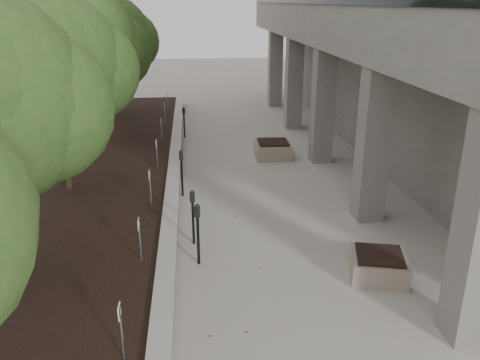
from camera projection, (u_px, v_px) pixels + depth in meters
retaining_wall at (174, 177)px, 15.48m from camera, size 0.39×26.00×0.50m
planting_bed at (55, 183)px, 15.15m from camera, size 7.00×26.00×0.40m
crabapple_tree_3 at (58, 94)px, 13.27m from camera, size 4.60×4.00×5.44m
crabapple_tree_4 at (91, 70)px, 17.94m from camera, size 4.60×4.00×5.44m
crabapple_tree_5 at (111, 55)px, 22.61m from camera, size 4.60×4.00×5.44m
parking_sign_2 at (122, 332)px, 7.27m from camera, size 0.04×0.22×0.96m
parking_sign_3 at (140, 240)px, 10.07m from camera, size 0.04×0.22×0.96m
parking_sign_4 at (150, 188)px, 12.87m from camera, size 0.04×0.22×0.96m
parking_sign_5 at (157, 154)px, 15.68m from camera, size 0.04×0.22×0.96m
parking_sign_6 at (162, 131)px, 18.48m from camera, size 0.04×0.22×0.96m
parking_sign_7 at (165, 114)px, 21.28m from camera, size 0.04×0.22×0.96m
parking_sign_8 at (168, 101)px, 24.08m from camera, size 0.04×0.22×0.96m
parking_meter_2 at (193, 217)px, 11.58m from camera, size 0.15×0.11×1.37m
parking_meter_3 at (198, 234)px, 10.67m from camera, size 0.16×0.12×1.44m
parking_meter_4 at (182, 173)px, 14.47m from camera, size 0.14×0.11×1.43m
parking_meter_5 at (184, 122)px, 20.73m from camera, size 0.15×0.13×1.31m
planter_front at (379, 265)px, 10.33m from camera, size 1.38×1.38×0.53m
planter_back at (273, 149)px, 18.23m from camera, size 1.34×1.34×0.61m
berry_scatter at (241, 240)px, 11.98m from camera, size 3.30×14.10×0.02m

